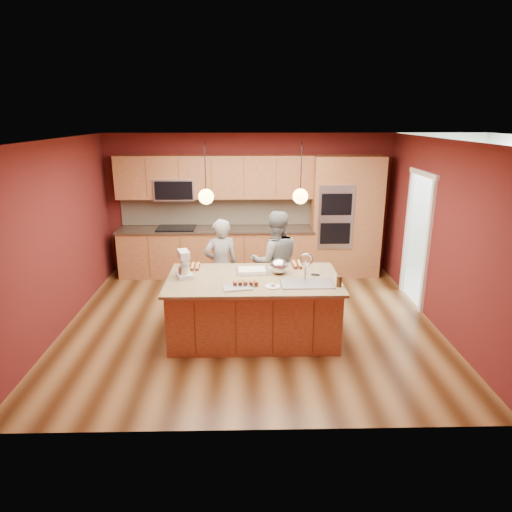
{
  "coord_description": "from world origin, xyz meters",
  "views": [
    {
      "loc": [
        -0.07,
        -6.34,
        3.01
      ],
      "look_at": [
        0.08,
        -0.1,
        1.08
      ],
      "focal_mm": 32.0,
      "sensor_mm": 36.0,
      "label": 1
    }
  ],
  "objects_px": {
    "person_left": "(221,266)",
    "mixing_bowl": "(279,266)",
    "stand_mixer": "(184,266)",
    "island": "(255,307)",
    "person_right": "(275,262)"
  },
  "relations": [
    {
      "from": "island",
      "to": "stand_mixer",
      "type": "distance_m",
      "value": 1.13
    },
    {
      "from": "stand_mixer",
      "to": "person_right",
      "type": "bearing_deg",
      "value": 14.02
    },
    {
      "from": "person_right",
      "to": "mixing_bowl",
      "type": "relative_size",
      "value": 6.19
    },
    {
      "from": "island",
      "to": "person_right",
      "type": "xyz_separation_m",
      "value": [
        0.35,
        0.92,
        0.36
      ]
    },
    {
      "from": "mixing_bowl",
      "to": "person_left",
      "type": "bearing_deg",
      "value": 139.86
    },
    {
      "from": "island",
      "to": "person_left",
      "type": "relative_size",
      "value": 1.58
    },
    {
      "from": "person_right",
      "to": "island",
      "type": "bearing_deg",
      "value": 62.86
    },
    {
      "from": "person_left",
      "to": "person_right",
      "type": "xyz_separation_m",
      "value": [
        0.86,
        0.0,
        0.06
      ]
    },
    {
      "from": "person_right",
      "to": "stand_mixer",
      "type": "distance_m",
      "value": 1.58
    },
    {
      "from": "person_right",
      "to": "stand_mixer",
      "type": "relative_size",
      "value": 4.28
    },
    {
      "from": "person_left",
      "to": "stand_mixer",
      "type": "height_order",
      "value": "person_left"
    },
    {
      "from": "island",
      "to": "mixing_bowl",
      "type": "relative_size",
      "value": 9.04
    },
    {
      "from": "island",
      "to": "person_left",
      "type": "bearing_deg",
      "value": 119.11
    },
    {
      "from": "person_left",
      "to": "mixing_bowl",
      "type": "height_order",
      "value": "person_left"
    },
    {
      "from": "stand_mixer",
      "to": "island",
      "type": "bearing_deg",
      "value": -22.99
    }
  ]
}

